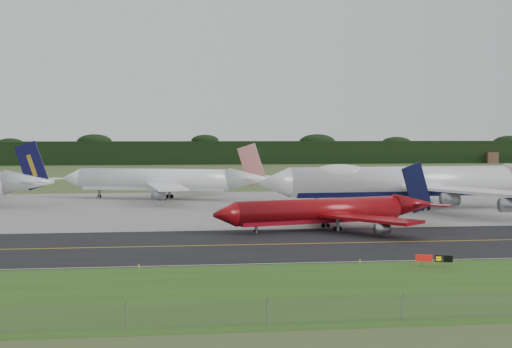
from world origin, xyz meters
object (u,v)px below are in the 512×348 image
object	(u,v)px
jet_red_737	(331,211)
jet_star_tail	(165,180)
taxiway_sign	(434,258)
jet_ba_747	(412,182)

from	to	relation	value
jet_red_737	jet_star_tail	xyz separation A→B (m)	(-28.62, 59.03, 1.55)
taxiway_sign	jet_star_tail	bearing A→B (deg)	109.55
jet_ba_747	taxiway_sign	size ratio (longest dim) A/B	16.30
jet_ba_747	jet_star_tail	distance (m)	60.87
jet_ba_747	jet_star_tail	size ratio (longest dim) A/B	1.32
jet_star_tail	taxiway_sign	xyz separation A→B (m)	(33.50, -94.32, -3.65)
jet_red_737	jet_ba_747	bearing A→B (deg)	50.29
jet_ba_747	taxiway_sign	distance (m)	68.29
jet_ba_747	jet_star_tail	xyz separation A→B (m)	(-53.41, 29.18, -1.24)
jet_ba_747	jet_red_737	distance (m)	38.90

